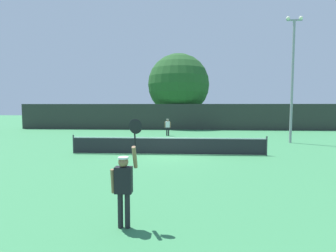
{
  "coord_description": "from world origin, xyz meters",
  "views": [
    {
      "loc": [
        0.95,
        -14.82,
        2.73
      ],
      "look_at": [
        -0.12,
        2.05,
        1.46
      ],
      "focal_mm": 28.39,
      "sensor_mm": 36.0,
      "label": 1
    }
  ],
  "objects": [
    {
      "name": "tennis_ball",
      "position": [
        -2.47,
        2.44,
        0.03
      ],
      "size": [
        0.07,
        0.07,
        0.07
      ],
      "primitive_type": "sphere",
      "color": "#CCE033",
      "rests_on": "ground"
    },
    {
      "name": "light_pole",
      "position": [
        8.79,
        5.31,
        5.16
      ],
      "size": [
        1.18,
        0.28,
        9.17
      ],
      "color": "gray",
      "rests_on": "ground"
    },
    {
      "name": "large_tree",
      "position": [
        0.13,
        19.04,
        5.41
      ],
      "size": [
        7.72,
        7.72,
        9.28
      ],
      "color": "brown",
      "rests_on": "ground"
    },
    {
      "name": "perimeter_fence",
      "position": [
        0.0,
        15.73,
        1.48
      ],
      "size": [
        36.95,
        0.12,
        2.97
      ],
      "primitive_type": "cube",
      "color": "#2D332D",
      "rests_on": "ground"
    },
    {
      "name": "player_serving",
      "position": [
        -0.39,
        -9.1,
        1.07
      ],
      "size": [
        0.68,
        0.39,
        2.45
      ],
      "color": "black",
      "rests_on": "ground"
    },
    {
      "name": "tennis_net",
      "position": [
        0.0,
        0.0,
        0.51
      ],
      "size": [
        11.01,
        0.08,
        1.07
      ],
      "color": "#232328",
      "rests_on": "ground"
    },
    {
      "name": "ground_plane",
      "position": [
        0.0,
        0.0,
        0.0
      ],
      "size": [
        120.0,
        120.0,
        0.0
      ],
      "primitive_type": "plane",
      "color": "#387F4C"
    },
    {
      "name": "player_receiving",
      "position": [
        -0.62,
        9.43,
        0.93
      ],
      "size": [
        0.57,
        0.23,
        1.54
      ],
      "rotation": [
        0.0,
        0.0,
        3.14
      ],
      "color": "white",
      "rests_on": "ground"
    },
    {
      "name": "parked_car_near",
      "position": [
        -8.08,
        22.62,
        0.78
      ],
      "size": [
        2.45,
        4.42,
        1.69
      ],
      "rotation": [
        0.0,
        0.0,
        0.13
      ],
      "color": "red",
      "rests_on": "ground"
    }
  ]
}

